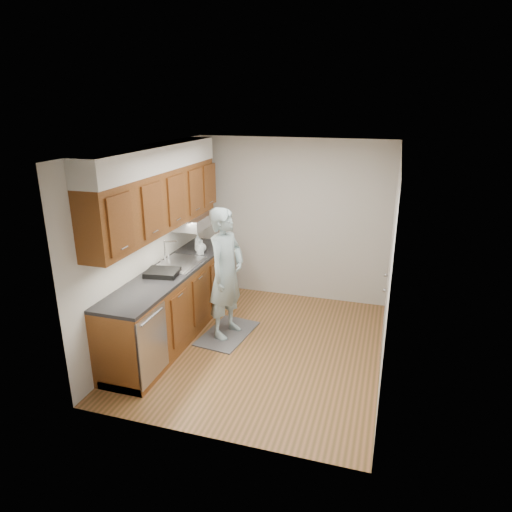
{
  "coord_description": "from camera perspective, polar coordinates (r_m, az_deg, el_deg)",
  "views": [
    {
      "loc": [
        1.46,
        -4.98,
        3.0
      ],
      "look_at": [
        -0.14,
        0.25,
        1.14
      ],
      "focal_mm": 32.0,
      "sensor_mm": 36.0,
      "label": 1
    }
  ],
  "objects": [
    {
      "name": "wall_left",
      "position": [
        6.05,
        -13.17,
        1.46
      ],
      "size": [
        0.02,
        3.5,
        2.5
      ],
      "primitive_type": "cube",
      "color": "#B8B5AD",
      "rests_on": "floor"
    },
    {
      "name": "closet_door",
      "position": [
        5.63,
        16.17,
        -2.52
      ],
      "size": [
        0.02,
        1.22,
        2.05
      ],
      "primitive_type": "cube",
      "color": "beige",
      "rests_on": "wall_right"
    },
    {
      "name": "floor_mat",
      "position": [
        6.29,
        -3.59,
        -9.64
      ],
      "size": [
        0.67,
        1.0,
        0.02
      ],
      "primitive_type": "cube",
      "rotation": [
        0.0,
        0.0,
        -0.13
      ],
      "color": "#5D5D5F",
      "rests_on": "floor"
    },
    {
      "name": "wall_back",
      "position": [
        7.1,
        4.6,
        4.47
      ],
      "size": [
        3.0,
        0.02,
        2.5
      ],
      "primitive_type": "cube",
      "color": "#B8B5AD",
      "rests_on": "floor"
    },
    {
      "name": "counter",
      "position": [
        6.17,
        -10.22,
        -5.53
      ],
      "size": [
        0.64,
        2.8,
        1.3
      ],
      "color": "brown",
      "rests_on": "floor"
    },
    {
      "name": "soap_bottle_c",
      "position": [
        6.6,
        -6.83,
        1.29
      ],
      "size": [
        0.2,
        0.2,
        0.18
      ],
      "primitive_type": "imported",
      "rotation": [
        0.0,
        0.0,
        0.91
      ],
      "color": "silver",
      "rests_on": "counter"
    },
    {
      "name": "soap_bottle_a",
      "position": [
        6.64,
        -7.28,
        1.74
      ],
      "size": [
        0.14,
        0.14,
        0.26
      ],
      "primitive_type": "imported",
      "rotation": [
        0.0,
        0.0,
        0.54
      ],
      "color": "silver",
      "rests_on": "counter"
    },
    {
      "name": "soap_bottle_b",
      "position": [
        6.49,
        -7.0,
        0.92
      ],
      "size": [
        0.11,
        0.11,
        0.17
      ],
      "primitive_type": "imported",
      "rotation": [
        0.0,
        0.0,
        -0.62
      ],
      "color": "silver",
      "rests_on": "counter"
    },
    {
      "name": "floor",
      "position": [
        5.99,
        0.56,
        -11.26
      ],
      "size": [
        3.5,
        3.5,
        0.0
      ],
      "primitive_type": "plane",
      "color": "#925C37",
      "rests_on": "ground"
    },
    {
      "name": "person",
      "position": [
        5.89,
        -3.79,
        -1.12
      ],
      "size": [
        0.6,
        0.78,
        1.96
      ],
      "primitive_type": "imported",
      "rotation": [
        0.0,
        0.0,
        1.35
      ],
      "color": "#91ABB1",
      "rests_on": "floor_mat"
    },
    {
      "name": "dish_rack",
      "position": [
        5.81,
        -11.63,
        -2.04
      ],
      "size": [
        0.44,
        0.39,
        0.06
      ],
      "primitive_type": "cube",
      "rotation": [
        0.0,
        0.0,
        0.16
      ],
      "color": "black",
      "rests_on": "counter"
    },
    {
      "name": "upper_cabinets",
      "position": [
        5.84,
        -12.01,
        8.01
      ],
      "size": [
        0.47,
        2.8,
        1.21
      ],
      "color": "brown",
      "rests_on": "wall_left"
    },
    {
      "name": "ceiling",
      "position": [
        5.21,
        0.65,
        13.27
      ],
      "size": [
        3.5,
        3.5,
        0.0
      ],
      "primitive_type": "plane",
      "rotation": [
        3.14,
        0.0,
        0.0
      ],
      "color": "white",
      "rests_on": "wall_left"
    },
    {
      "name": "wall_right",
      "position": [
        5.28,
        16.43,
        -1.39
      ],
      "size": [
        0.02,
        3.5,
        2.5
      ],
      "primitive_type": "cube",
      "color": "#B8B5AD",
      "rests_on": "floor"
    }
  ]
}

